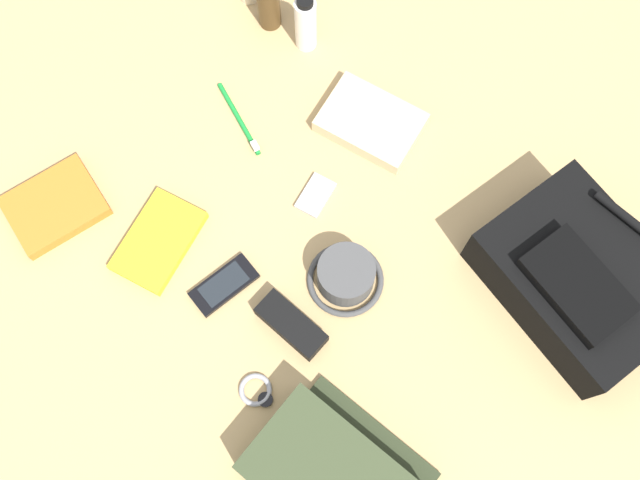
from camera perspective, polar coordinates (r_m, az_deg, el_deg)
ground_plane at (r=1.48m, az=0.00°, el=-0.62°), size 2.64×2.02×0.02m
backpack at (r=1.47m, az=19.18°, el=-2.84°), size 0.39×0.31×0.15m
toiletry_pouch at (r=1.36m, az=1.05°, el=-17.79°), size 0.30×0.24×0.09m
bucket_hat at (r=1.42m, az=1.99°, el=-2.76°), size 0.15×0.15×0.08m
toothpaste_tube at (r=1.61m, az=-1.11°, el=16.27°), size 0.05×0.05×0.15m
paperback_novel at (r=1.58m, az=-19.63°, el=2.43°), size 0.18×0.21×0.03m
travel_guidebook at (r=1.50m, az=-12.25°, el=-0.09°), size 0.16×0.21×0.02m
cell_phone at (r=1.45m, az=-7.36°, el=-3.44°), size 0.08×0.14×0.01m
media_player at (r=1.50m, az=-0.35°, el=3.42°), size 0.07×0.09×0.01m
wristwatch at (r=1.41m, az=-4.86°, el=-11.47°), size 0.07×0.06×0.01m
toothbrush at (r=1.58m, az=-6.07°, el=8.96°), size 0.18×0.07×0.02m
folded_towel at (r=1.56m, az=3.90°, el=8.97°), size 0.23×0.18×0.04m
sunglasses_case at (r=1.41m, az=-2.21°, el=-6.51°), size 0.14×0.06×0.04m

